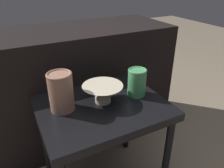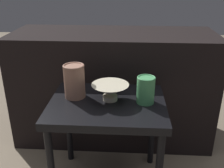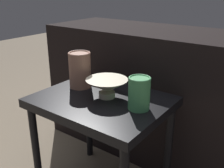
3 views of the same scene
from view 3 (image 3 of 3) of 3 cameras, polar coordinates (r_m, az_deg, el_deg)
table at (r=1.22m, az=-2.24°, el=-6.06°), size 0.59×0.46×0.53m
couch_backdrop at (r=1.65m, az=9.21°, el=-1.65°), size 1.35×0.50×0.77m
bowl at (r=1.18m, az=-1.12°, el=-0.47°), size 0.19×0.19×0.09m
vase_textured_left at (r=1.30m, az=-7.00°, el=3.19°), size 0.11×0.11×0.18m
vase_colorful_right at (r=1.06m, az=5.94°, el=-1.91°), size 0.09×0.09×0.14m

